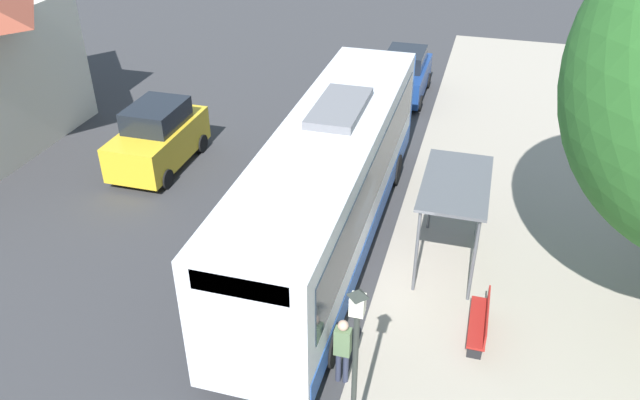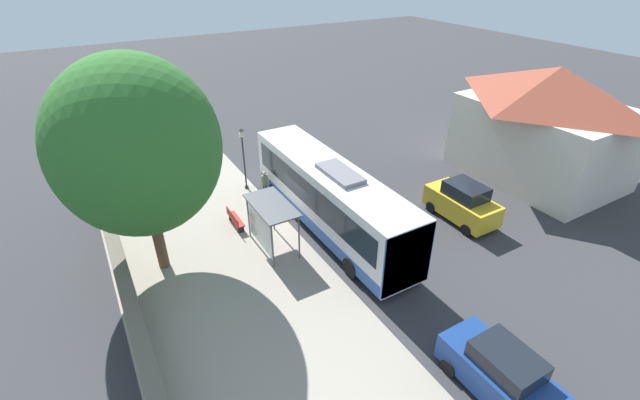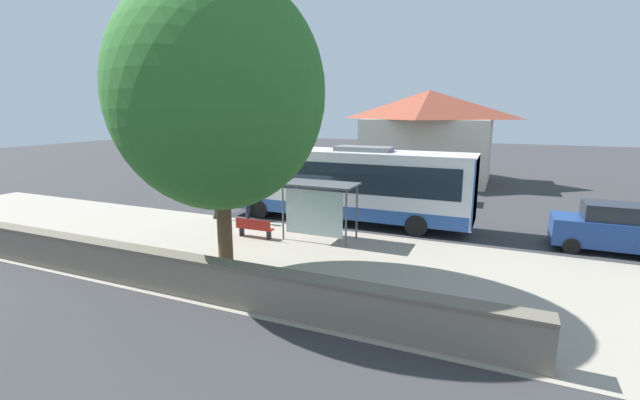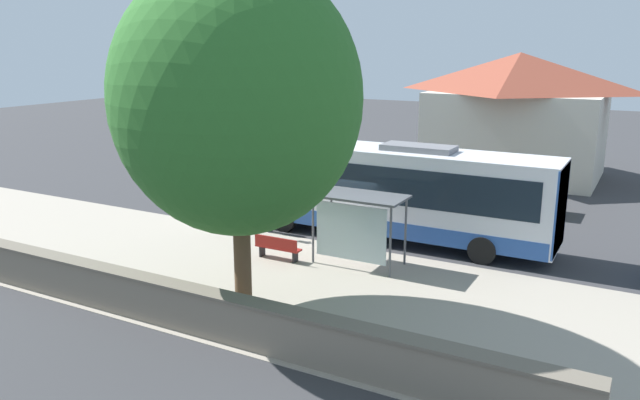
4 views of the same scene
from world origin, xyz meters
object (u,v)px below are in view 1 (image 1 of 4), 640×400
bus_shelter (461,197)px  bus (330,182)px  street_lamp_near (355,362)px  bench (481,322)px  pedestrian (343,347)px  parked_car_far_lane (158,137)px  parked_car_behind_bus (404,75)px

bus_shelter → bus: bearing=0.3°
bus_shelter → street_lamp_near: (1.26, 6.43, 0.27)m
bus → bench: (-4.28, 2.70, -1.50)m
bus_shelter → pedestrian: bus_shelter is taller
bus → parked_car_far_lane: bus is taller
parked_car_behind_bus → bus_shelter: bearing=105.9°
bench → street_lamp_near: size_ratio=0.44×
bench → bus_shelter: bearing=-72.4°
pedestrian → bench: size_ratio=0.97×
parked_car_far_lane → bus_shelter: bearing=164.5°
bus_shelter → parked_car_far_lane: (10.17, -2.83, -1.03)m
pedestrian → street_lamp_near: street_lamp_near is taller
street_lamp_near → parked_car_far_lane: (8.91, -9.26, -1.30)m
bus_shelter → pedestrian: 5.29m
bus → bus_shelter: 3.42m
bus → bench: bearing=147.8°
bench → parked_car_far_lane: size_ratio=0.43×
bus_shelter → parked_car_far_lane: bus_shelter is taller
bus_shelter → bench: bearing=107.6°
bus → parked_car_behind_bus: size_ratio=3.06×
parked_car_behind_bus → parked_car_far_lane: (6.98, 8.37, 0.09)m
bus_shelter → parked_car_far_lane: 10.60m
bus_shelter → street_lamp_near: street_lamp_near is taller
bus → bus_shelter: (-3.42, -0.02, 0.09)m
bench → parked_car_far_lane: bearing=-26.7°
bus_shelter → pedestrian: bearing=69.0°
bench → bus: bearing=-32.2°
bench → street_lamp_near: 4.67m
parked_car_behind_bus → parked_car_far_lane: 10.90m
pedestrian → parked_car_far_lane: parked_car_far_lane is taller
parked_car_behind_bus → bench: bearing=106.2°
bench → parked_car_far_lane: parked_car_far_lane is taller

